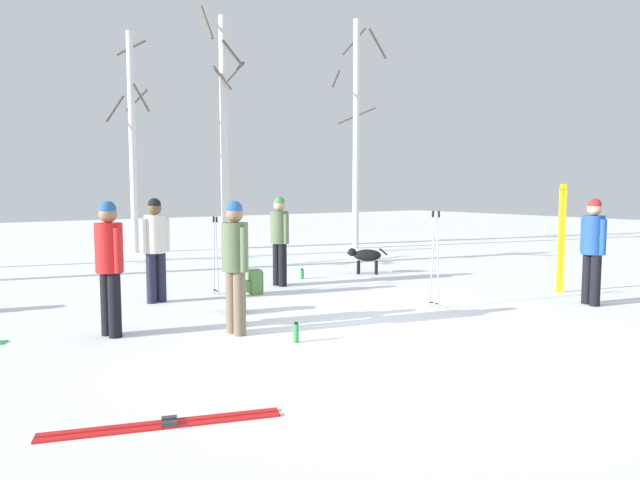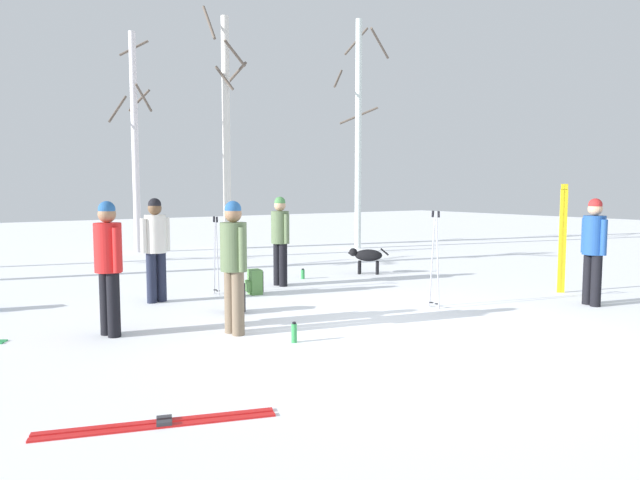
# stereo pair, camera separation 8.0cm
# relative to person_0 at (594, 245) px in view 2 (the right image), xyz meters

# --- Properties ---
(ground_plane) EXTENTS (60.00, 60.00, 0.00)m
(ground_plane) POSITION_rel_person_0_xyz_m (-3.74, 0.46, -0.98)
(ground_plane) COLOR white
(person_0) EXTENTS (0.34, 0.50, 1.72)m
(person_0) POSITION_rel_person_0_xyz_m (0.00, 0.00, 0.00)
(person_0) COLOR black
(person_0) RESTS_ON ground_plane
(person_1) EXTENTS (0.34, 0.52, 1.72)m
(person_1) POSITION_rel_person_0_xyz_m (-3.17, 4.43, 0.00)
(person_1) COLOR black
(person_1) RESTS_ON ground_plane
(person_2) EXTENTS (0.34, 0.52, 1.72)m
(person_2) POSITION_rel_person_0_xyz_m (-5.52, 1.61, 0.00)
(person_2) COLOR #72604C
(person_2) RESTS_ON ground_plane
(person_3) EXTENTS (0.51, 0.34, 1.72)m
(person_3) POSITION_rel_person_0_xyz_m (-5.67, 4.21, 0.00)
(person_3) COLOR #1E2338
(person_3) RESTS_ON ground_plane
(person_4) EXTENTS (0.34, 0.51, 1.72)m
(person_4) POSITION_rel_person_0_xyz_m (-6.87, 2.42, 0.00)
(person_4) COLOR black
(person_4) RESTS_ON ground_plane
(dog) EXTENTS (0.70, 0.63, 0.57)m
(dog) POSITION_rel_person_0_xyz_m (-0.83, 4.69, -0.59)
(dog) COLOR black
(dog) RESTS_ON ground_plane
(ski_pair_planted_0) EXTENTS (0.11, 0.09, 1.95)m
(ski_pair_planted_0) POSITION_rel_person_0_xyz_m (0.61, 0.93, -0.01)
(ski_pair_planted_0) COLOR yellow
(ski_pair_planted_0) RESTS_ON ground_plane
(ski_pair_lying_1) EXTENTS (1.82, 0.77, 0.05)m
(ski_pair_lying_1) POSITION_rel_person_0_xyz_m (-7.29, -0.64, -0.97)
(ski_pair_lying_1) COLOR red
(ski_pair_lying_1) RESTS_ON ground_plane
(ski_poles_0) EXTENTS (0.07, 0.22, 1.38)m
(ski_poles_0) POSITION_rel_person_0_xyz_m (-4.57, 4.29, -0.24)
(ski_poles_0) COLOR #B2B2BC
(ski_poles_0) RESTS_ON ground_plane
(ski_poles_1) EXTENTS (0.07, 0.23, 1.52)m
(ski_poles_1) POSITION_rel_person_0_xyz_m (-2.22, 1.30, -0.17)
(ski_poles_1) COLOR #B2B2BC
(ski_poles_1) RESTS_ON ground_plane
(backpack_0) EXTENTS (0.31, 0.29, 0.44)m
(backpack_0) POSITION_rel_person_0_xyz_m (-4.00, 3.93, -0.77)
(backpack_0) COLOR #4C7F3F
(backpack_0) RESTS_ON ground_plane
(backpack_2) EXTENTS (0.34, 0.35, 0.44)m
(backpack_2) POSITION_rel_person_0_xyz_m (-4.97, 2.73, -0.77)
(backpack_2) COLOR black
(backpack_2) RESTS_ON ground_plane
(water_bottle_0) EXTENTS (0.08, 0.08, 0.21)m
(water_bottle_0) POSITION_rel_person_0_xyz_m (-2.36, 4.89, -0.88)
(water_bottle_0) COLOR green
(water_bottle_0) RESTS_ON ground_plane
(water_bottle_1) EXTENTS (0.07, 0.07, 0.25)m
(water_bottle_1) POSITION_rel_person_0_xyz_m (-5.11, 0.82, -0.86)
(water_bottle_1) COLOR green
(water_bottle_1) RESTS_ON ground_plane
(birch_tree_2) EXTENTS (1.31, 1.27, 6.32)m
(birch_tree_2) POSITION_rel_person_0_xyz_m (-3.66, 11.82, 2.29)
(birch_tree_2) COLOR silver
(birch_tree_2) RESTS_ON ground_plane
(birch_tree_3) EXTENTS (1.24, 1.22, 7.42)m
(birch_tree_3) POSITION_rel_person_0_xyz_m (-1.02, 11.29, 2.73)
(birch_tree_3) COLOR silver
(birch_tree_3) RESTS_ON ground_plane
(birch_tree_4) EXTENTS (1.88, 1.89, 6.99)m
(birch_tree_4) POSITION_rel_person_0_xyz_m (2.38, 9.05, 2.69)
(birch_tree_4) COLOR silver
(birch_tree_4) RESTS_ON ground_plane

